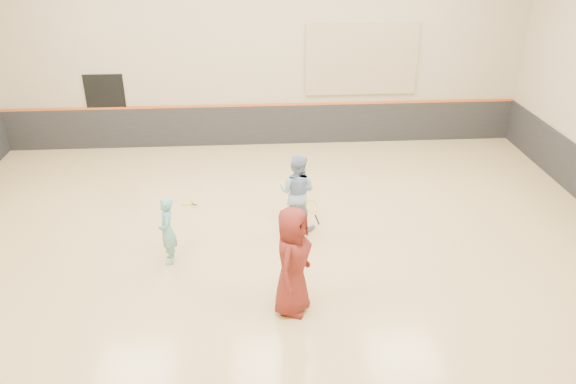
{
  "coord_description": "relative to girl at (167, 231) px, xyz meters",
  "views": [
    {
      "loc": [
        -0.38,
        -9.78,
        6.26
      ],
      "look_at": [
        0.32,
        0.4,
        1.15
      ],
      "focal_mm": 35.0,
      "sensor_mm": 36.0,
      "label": 1
    }
  ],
  "objects": [
    {
      "name": "ball_under_racket",
      "position": [
        2.57,
        0.1,
        -0.67
      ],
      "size": [
        0.07,
        0.07,
        0.07
      ],
      "primitive_type": "sphere",
      "color": "#A8C72E",
      "rests_on": "floor"
    },
    {
      "name": "girl",
      "position": [
        0.0,
        0.0,
        0.0
      ],
      "size": [
        0.39,
        0.55,
        1.4
      ],
      "primitive_type": "imported",
      "rotation": [
        0.0,
        0.0,
        -1.45
      ],
      "color": "#65B0AE",
      "rests_on": "floor"
    },
    {
      "name": "room",
      "position": [
        2.08,
        0.23,
        0.11
      ],
      "size": [
        15.04,
        12.04,
        6.22
      ],
      "color": "tan",
      "rests_on": "ground"
    },
    {
      "name": "held_racket",
      "position": [
        2.94,
        1.02,
        -0.12
      ],
      "size": [
        0.47,
        0.47,
        0.54
      ],
      "primitive_type": null,
      "color": "#B4C92C",
      "rests_on": "instructor"
    },
    {
      "name": "spare_racket",
      "position": [
        0.12,
        2.48,
        -0.63
      ],
      "size": [
        0.59,
        0.59,
        0.14
      ],
      "primitive_type": null,
      "color": "yellow",
      "rests_on": "floor"
    },
    {
      "name": "ball_in_hand",
      "position": [
        2.43,
        -1.75,
        0.57
      ],
      "size": [
        0.07,
        0.07,
        0.07
      ],
      "primitive_type": "sphere",
      "color": "yellow",
      "rests_on": "young_man"
    },
    {
      "name": "instructor",
      "position": [
        2.63,
        1.2,
        0.15
      ],
      "size": [
        1.02,
        0.93,
        1.71
      ],
      "primitive_type": "imported",
      "rotation": [
        0.0,
        0.0,
        2.72
      ],
      "color": "#81A1C8",
      "rests_on": "floor"
    },
    {
      "name": "acoustic_panel",
      "position": [
        4.88,
        6.18,
        1.8
      ],
      "size": [
        3.2,
        0.08,
        2.0
      ],
      "primitive_type": "cube",
      "color": "tan",
      "rests_on": "wall_back"
    },
    {
      "name": "ball_beside_spare",
      "position": [
        3.01,
        1.12,
        -0.67
      ],
      "size": [
        0.07,
        0.07,
        0.07
      ],
      "primitive_type": "sphere",
      "color": "#BFE134",
      "rests_on": "floor"
    },
    {
      "name": "doorway",
      "position": [
        -2.42,
        6.21,
        0.4
      ],
      "size": [
        1.1,
        0.05,
        2.2
      ],
      "primitive_type": "cube",
      "color": "black",
      "rests_on": "floor"
    },
    {
      "name": "young_man",
      "position": [
        2.32,
        -1.67,
        0.29
      ],
      "size": [
        0.97,
        1.14,
        1.99
      ],
      "primitive_type": "imported",
      "rotation": [
        0.0,
        0.0,
        1.16
      ],
      "color": "maroon",
      "rests_on": "floor"
    },
    {
      "name": "accent_stripe",
      "position": [
        2.08,
        6.19,
        0.52
      ],
      "size": [
        14.9,
        0.03,
        0.06
      ],
      "primitive_type": "cube",
      "color": "#D85914",
      "rests_on": "wall_back"
    },
    {
      "name": "wainscot_back",
      "position": [
        2.08,
        6.2,
        -0.1
      ],
      "size": [
        14.9,
        0.04,
        1.2
      ],
      "primitive_type": "cube",
      "color": "#232326",
      "rests_on": "floor"
    }
  ]
}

